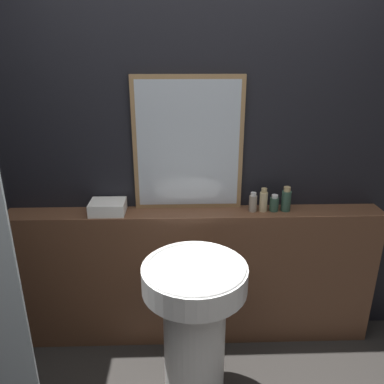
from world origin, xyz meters
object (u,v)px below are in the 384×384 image
at_px(pedestal_sink, 194,323).
at_px(conditioner_bottle, 263,201).
at_px(body_wash_bottle, 286,200).
at_px(shampoo_bottle, 253,203).
at_px(towel_stack, 108,207).
at_px(lotion_bottle, 274,203).
at_px(mirror, 188,145).

relative_size(pedestal_sink, conditioner_bottle, 5.89).
bearing_deg(body_wash_bottle, shampoo_bottle, 180.00).
relative_size(towel_stack, lotion_bottle, 2.02).
bearing_deg(shampoo_bottle, pedestal_sink, -126.17).
height_order(pedestal_sink, lotion_bottle, lotion_bottle).
height_order(mirror, towel_stack, mirror).
relative_size(towel_stack, shampoo_bottle, 1.73).
xyz_separation_m(pedestal_sink, conditioner_bottle, (0.43, 0.50, 0.47)).
bearing_deg(pedestal_sink, lotion_bottle, 45.40).
relative_size(mirror, lotion_bottle, 7.67).
distance_m(pedestal_sink, mirror, 0.98).
relative_size(lotion_bottle, body_wash_bottle, 0.67).
bearing_deg(body_wash_bottle, pedestal_sink, -138.40).
xyz_separation_m(shampoo_bottle, lotion_bottle, (0.13, 0.00, -0.01)).
xyz_separation_m(pedestal_sink, shampoo_bottle, (0.37, 0.50, 0.45)).
bearing_deg(conditioner_bottle, body_wash_bottle, 0.00).
xyz_separation_m(mirror, towel_stack, (-0.48, -0.07, -0.35)).
bearing_deg(body_wash_bottle, mirror, 172.74).
relative_size(conditioner_bottle, lotion_bottle, 1.41).
bearing_deg(mirror, body_wash_bottle, -7.26).
bearing_deg(mirror, shampoo_bottle, -10.94).
relative_size(shampoo_bottle, lotion_bottle, 1.17).
bearing_deg(body_wash_bottle, lotion_bottle, 180.00).
bearing_deg(pedestal_sink, towel_stack, 134.65).
relative_size(mirror, conditioner_bottle, 5.42).
distance_m(towel_stack, shampoo_bottle, 0.86).
height_order(mirror, shampoo_bottle, mirror).
distance_m(lotion_bottle, body_wash_bottle, 0.07).
height_order(towel_stack, shampoo_bottle, shampoo_bottle).
relative_size(shampoo_bottle, conditioner_bottle, 0.82).
height_order(towel_stack, lotion_bottle, lotion_bottle).
bearing_deg(pedestal_sink, mirror, 91.70).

